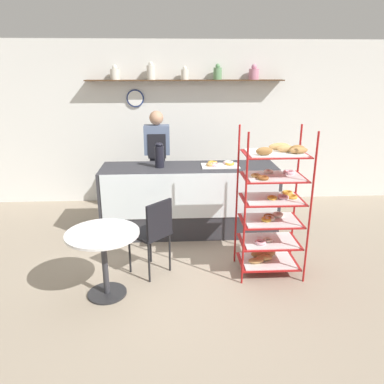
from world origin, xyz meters
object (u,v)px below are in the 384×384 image
at_px(person_worker, 158,161).
at_px(cafe_table, 104,248).
at_px(cafe_chair, 154,229).
at_px(coffee_carafe, 159,155).
at_px(pastry_rack, 272,207).
at_px(donut_tray_counter, 220,164).

height_order(person_worker, cafe_table, person_worker).
height_order(cafe_chair, coffee_carafe, coffee_carafe).
bearing_deg(person_worker, pastry_rack, -53.45).
bearing_deg(cafe_table, coffee_carafe, 71.28).
height_order(cafe_table, coffee_carafe, coffee_carafe).
bearing_deg(cafe_table, cafe_chair, 38.28).
xyz_separation_m(pastry_rack, person_worker, (-1.32, 1.78, 0.12)).
height_order(pastry_rack, coffee_carafe, pastry_rack).
height_order(person_worker, cafe_chair, person_worker).
height_order(pastry_rack, person_worker, pastry_rack).
bearing_deg(donut_tray_counter, cafe_table, -130.58).
relative_size(person_worker, cafe_chair, 1.85).
distance_m(coffee_carafe, donut_tray_counter, 0.86).
relative_size(person_worker, coffee_carafe, 4.89).
bearing_deg(cafe_chair, coffee_carafe, -138.03).
xyz_separation_m(pastry_rack, cafe_chair, (-1.31, 0.01, -0.24)).
distance_m(person_worker, coffee_carafe, 0.63).
bearing_deg(person_worker, donut_tray_counter, -31.75).
xyz_separation_m(cafe_table, cafe_chair, (0.49, 0.39, 0.02)).
bearing_deg(person_worker, cafe_table, -102.58).
relative_size(cafe_table, donut_tray_counter, 1.43).
relative_size(pastry_rack, coffee_carafe, 4.91).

